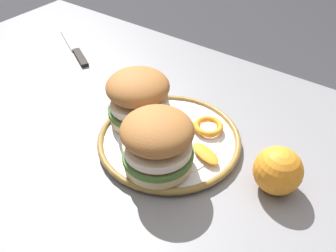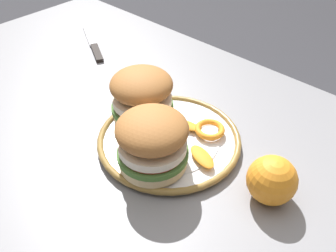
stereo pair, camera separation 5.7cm
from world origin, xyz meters
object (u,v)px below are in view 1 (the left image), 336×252
at_px(dining_table, 158,188).
at_px(sandwich_half_right, 138,97).
at_px(table_knife, 76,50).
at_px(whole_orange, 278,171).
at_px(dinner_plate, 168,139).
at_px(sandwich_half_left, 157,141).

height_order(dining_table, sandwich_half_right, sandwich_half_right).
distance_m(sandwich_half_right, table_knife, 0.37).
bearing_deg(whole_orange, dinner_plate, -175.81).
xyz_separation_m(dinner_plate, whole_orange, (0.20, 0.01, 0.03)).
xyz_separation_m(dining_table, whole_orange, (0.20, 0.05, 0.13)).
xyz_separation_m(sandwich_half_right, whole_orange, (0.28, 0.01, -0.03)).
relative_size(sandwich_half_left, whole_orange, 2.10).
relative_size(dining_table, whole_orange, 18.65).
relative_size(dining_table, dinner_plate, 5.49).
distance_m(dining_table, sandwich_half_right, 0.19).
bearing_deg(whole_orange, dining_table, -165.08).
xyz_separation_m(sandwich_half_left, table_knife, (-0.43, 0.21, -0.07)).
relative_size(sandwich_half_left, table_knife, 0.80).
bearing_deg(table_knife, whole_orange, -11.98).
distance_m(dining_table, dinner_plate, 0.11).
bearing_deg(sandwich_half_left, sandwich_half_right, 143.52).
relative_size(sandwich_half_left, sandwich_half_right, 0.99).
height_order(dinner_plate, whole_orange, whole_orange).
bearing_deg(dining_table, dinner_plate, 94.23).
height_order(dining_table, table_knife, table_knife).
relative_size(whole_orange, table_knife, 0.38).
bearing_deg(dinner_plate, sandwich_half_left, -67.12).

